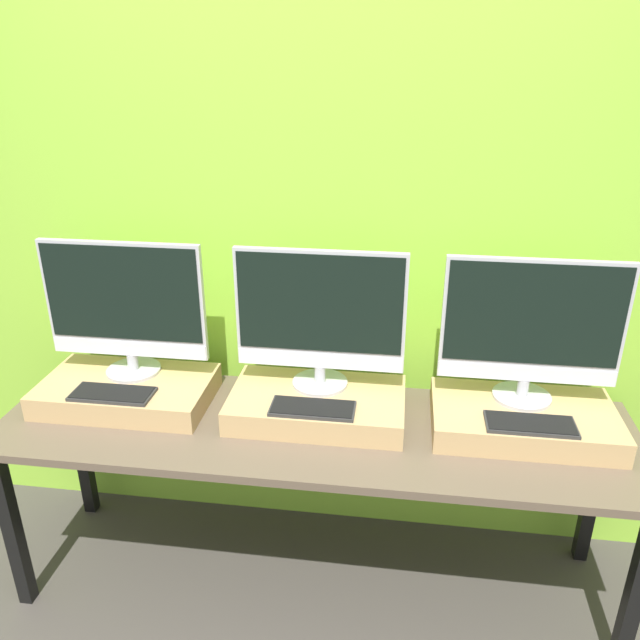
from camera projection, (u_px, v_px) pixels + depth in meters
wall_back at (329, 234)px, 2.32m from camera, size 8.00×0.04×2.60m
workbench at (315, 441)px, 2.23m from camera, size 2.26×0.64×0.71m
wooden_riser_left at (127, 391)px, 2.34m from camera, size 0.62×0.37×0.09m
monitor_left at (125, 306)px, 2.28m from camera, size 0.60×0.20×0.51m
keyboard_left at (113, 394)px, 2.22m from camera, size 0.29×0.13×0.01m
wooden_riser_center at (317, 405)px, 2.25m from camera, size 0.62×0.37×0.09m
monitor_center at (320, 316)px, 2.19m from camera, size 0.60×0.20×0.51m
keyboard_center at (313, 408)px, 2.13m from camera, size 0.29×0.13×0.01m
wooden_riser_right at (523, 419)px, 2.16m from camera, size 0.62×0.37×0.09m
monitor_right at (532, 328)px, 2.10m from camera, size 0.60×0.20×0.51m
keyboard_right at (530, 424)px, 2.04m from camera, size 0.29×0.13×0.01m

